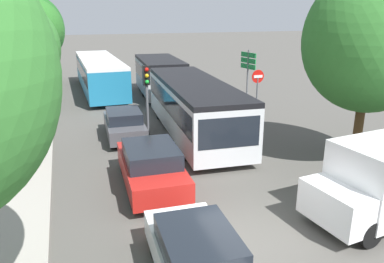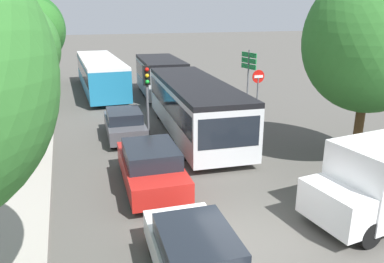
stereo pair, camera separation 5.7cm
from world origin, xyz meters
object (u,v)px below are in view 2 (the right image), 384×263
at_px(city_bus_rear, 100,72).
at_px(tree_left_distant, 37,29).
at_px(queued_car_graphite, 124,124).
at_px(tree_right_near, 372,45).
at_px(articulated_bus, 177,89).
at_px(queued_car_red, 151,166).
at_px(traffic_light, 147,85).
at_px(tree_left_mid, 11,48).
at_px(tree_left_far, 35,28).
at_px(no_entry_sign, 258,88).
at_px(direction_sign_post, 249,67).
at_px(queued_car_white, 196,258).

height_order(city_bus_rear, tree_left_distant, tree_left_distant).
bearing_deg(queued_car_graphite, tree_right_near, -122.45).
bearing_deg(city_bus_rear, articulated_bus, -157.55).
xyz_separation_m(city_bus_rear, queued_car_red, (-0.02, -17.02, -0.69)).
relative_size(city_bus_rear, tree_right_near, 1.58).
bearing_deg(articulated_bus, traffic_light, -31.44).
bearing_deg(articulated_bus, city_bus_rear, -152.67).
bearing_deg(tree_left_mid, queued_car_red, -36.70).
bearing_deg(tree_left_far, tree_left_mid, -91.00).
relative_size(queued_car_red, no_entry_sign, 1.56).
xyz_separation_m(queued_car_graphite, tree_left_far, (-3.93, 8.32, 4.09)).
xyz_separation_m(direction_sign_post, tree_left_far, (-11.93, 5.15, 2.21)).
height_order(articulated_bus, queued_car_graphite, articulated_bus).
bearing_deg(traffic_light, city_bus_rear, -174.80).
bearing_deg(tree_right_near, queued_car_red, 177.73).
height_order(tree_left_mid, tree_left_distant, tree_left_distant).
xyz_separation_m(articulated_bus, tree_left_mid, (-7.67, -5.72, 2.99)).
relative_size(articulated_bus, queued_car_white, 4.47).
distance_m(queued_car_graphite, tree_left_distant, 16.71).
height_order(traffic_light, direction_sign_post, direction_sign_post).
xyz_separation_m(traffic_light, tree_left_far, (-5.03, 8.48, 2.28)).
distance_m(queued_car_red, tree_left_distant, 22.00).
bearing_deg(tree_left_distant, no_entry_sign, -53.15).
bearing_deg(articulated_bus, tree_left_mid, -49.14).
xyz_separation_m(traffic_light, tree_left_mid, (-5.22, -2.29, 2.00)).
distance_m(queued_car_red, tree_left_mid, 6.37).
bearing_deg(tree_right_near, tree_left_mid, 164.68).
xyz_separation_m(city_bus_rear, tree_left_distant, (-4.21, 4.24, 3.04)).
distance_m(city_bus_rear, tree_left_mid, 14.86).
bearing_deg(traffic_light, queued_car_white, -6.79).
height_order(articulated_bus, city_bus_rear, articulated_bus).
bearing_deg(tree_left_far, direction_sign_post, -23.35).
relative_size(queued_car_graphite, direction_sign_post, 1.11).
bearing_deg(city_bus_rear, tree_left_mid, 162.69).
height_order(traffic_light, tree_left_mid, tree_left_mid).
relative_size(articulated_bus, direction_sign_post, 4.93).
bearing_deg(tree_left_distant, queued_car_graphite, -75.16).
bearing_deg(tree_left_mid, tree_left_distant, 90.17).
relative_size(city_bus_rear, tree_left_distant, 1.66).
relative_size(queued_car_white, queued_car_graphite, 1.00).
distance_m(direction_sign_post, tree_left_far, 13.18).
distance_m(queued_car_graphite, tree_left_mid, 6.12).
relative_size(no_entry_sign, tree_left_distant, 0.40).
distance_m(queued_car_white, traffic_light, 10.68).
relative_size(queued_car_white, queued_car_red, 0.90).
xyz_separation_m(queued_car_white, queued_car_red, (0.16, 5.07, 0.07)).
relative_size(city_bus_rear, no_entry_sign, 4.14).
height_order(no_entry_sign, direction_sign_post, direction_sign_post).
bearing_deg(queued_car_graphite, articulated_bus, -44.86).
height_order(city_bus_rear, direction_sign_post, direction_sign_post).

